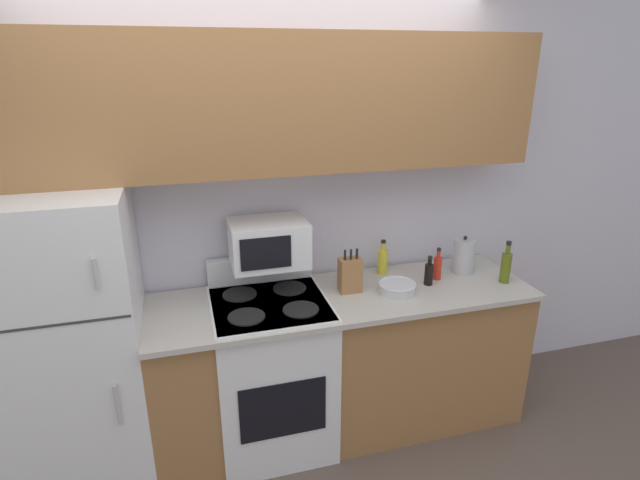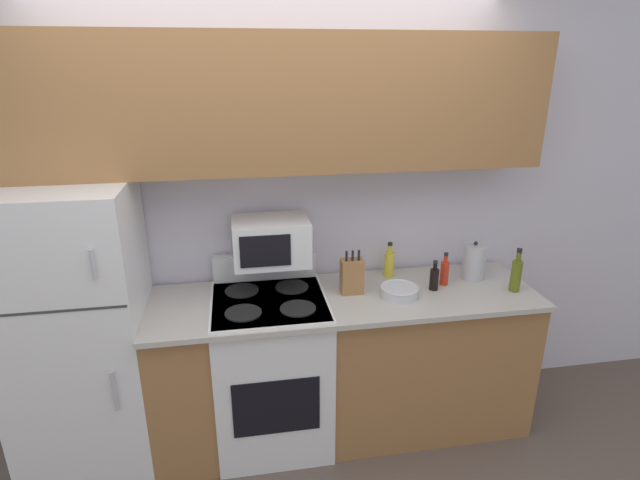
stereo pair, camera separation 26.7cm
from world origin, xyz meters
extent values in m
plane|color=brown|center=(0.00, 0.00, 0.00)|extent=(12.00, 12.00, 0.00)
cube|color=silver|center=(0.00, 0.66, 1.27)|extent=(8.00, 0.05, 2.55)
cube|color=#9E6B3D|center=(0.34, 0.31, 0.44)|extent=(2.20, 0.62, 0.88)
cube|color=#BCB7AD|center=(0.34, 0.29, 0.89)|extent=(2.20, 0.66, 0.03)
cube|color=white|center=(-1.10, 0.31, 0.80)|extent=(0.69, 0.63, 1.60)
cube|color=#383838|center=(-1.10, 0.00, 1.09)|extent=(0.67, 0.01, 0.01)
cylinder|color=#B7B7BC|center=(-0.88, -0.01, 1.32)|extent=(0.02, 0.02, 0.14)
cylinder|color=#B7B7BC|center=(-0.88, -0.01, 0.64)|extent=(0.02, 0.02, 0.22)
cube|color=#9E6B3D|center=(0.00, 0.47, 1.95)|extent=(2.89, 0.33, 0.70)
cube|color=white|center=(-0.09, 0.29, 0.46)|extent=(0.64, 0.62, 0.92)
cube|color=black|center=(-0.09, -0.02, 0.44)|extent=(0.46, 0.01, 0.33)
cube|color=#2D2D2D|center=(-0.09, 0.29, 0.91)|extent=(0.61, 0.59, 0.01)
cube|color=white|center=(-0.09, 0.59, 1.00)|extent=(0.61, 0.06, 0.16)
cylinder|color=black|center=(-0.23, 0.16, 0.92)|extent=(0.19, 0.19, 0.01)
cylinder|color=black|center=(0.05, 0.16, 0.92)|extent=(0.19, 0.19, 0.01)
cylinder|color=black|center=(-0.23, 0.43, 0.92)|extent=(0.19, 0.19, 0.01)
cylinder|color=black|center=(0.05, 0.43, 0.92)|extent=(0.19, 0.19, 0.01)
cube|color=white|center=(-0.06, 0.44, 1.21)|extent=(0.42, 0.30, 0.25)
cube|color=black|center=(-0.10, 0.29, 1.21)|extent=(0.27, 0.01, 0.18)
cube|color=#9E6B3D|center=(0.39, 0.33, 1.01)|extent=(0.13, 0.09, 0.20)
cylinder|color=black|center=(0.35, 0.32, 1.14)|extent=(0.01, 0.01, 0.06)
cylinder|color=black|center=(0.39, 0.32, 1.14)|extent=(0.01, 0.01, 0.06)
cylinder|color=black|center=(0.42, 0.32, 1.14)|extent=(0.01, 0.01, 0.06)
cylinder|color=silver|center=(0.64, 0.23, 0.94)|extent=(0.20, 0.20, 0.06)
torus|color=silver|center=(0.64, 0.23, 0.96)|extent=(0.22, 0.22, 0.01)
cylinder|color=#5B6619|center=(1.32, 0.19, 1.00)|extent=(0.06, 0.06, 0.18)
cylinder|color=#5B6619|center=(1.32, 0.19, 1.12)|extent=(0.03, 0.03, 0.06)
cylinder|color=black|center=(1.32, 0.19, 1.16)|extent=(0.03, 0.03, 0.02)
cylinder|color=black|center=(0.87, 0.28, 0.97)|extent=(0.05, 0.05, 0.13)
cylinder|color=black|center=(0.87, 0.28, 1.05)|extent=(0.02, 0.02, 0.04)
cylinder|color=black|center=(0.87, 0.28, 1.08)|extent=(0.03, 0.03, 0.01)
cylinder|color=red|center=(0.95, 0.34, 0.98)|extent=(0.05, 0.05, 0.14)
cylinder|color=red|center=(0.95, 0.34, 1.07)|extent=(0.02, 0.02, 0.04)
cylinder|color=black|center=(0.95, 0.34, 1.10)|extent=(0.02, 0.03, 0.02)
cylinder|color=gold|center=(0.66, 0.51, 0.99)|extent=(0.06, 0.06, 0.15)
cylinder|color=gold|center=(0.66, 0.51, 1.09)|extent=(0.03, 0.03, 0.05)
cylinder|color=black|center=(0.66, 0.51, 1.12)|extent=(0.03, 0.03, 0.02)
cylinder|color=#B7B7BC|center=(1.16, 0.39, 1.02)|extent=(0.14, 0.14, 0.22)
sphere|color=black|center=(1.16, 0.39, 1.14)|extent=(0.02, 0.02, 0.02)
camera|label=1|loc=(-0.49, -2.13, 2.17)|focal=28.00mm
camera|label=2|loc=(-0.23, -2.19, 2.17)|focal=28.00mm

